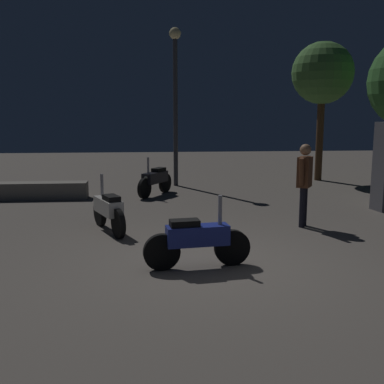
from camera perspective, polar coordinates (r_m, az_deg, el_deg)
name	(u,v)px	position (r m, az deg, el deg)	size (l,w,h in m)	color
ground_plane	(212,264)	(7.45, 2.50, -8.70)	(40.00, 40.00, 0.00)	#605951
motorcycle_blue_foreground	(197,240)	(7.15, 0.64, -5.82)	(1.66, 0.42, 1.11)	black
motorcycle_black_parked_left	(155,180)	(13.26, -4.49, 1.47)	(0.97, 1.46, 1.11)	black
motorcycle_white_parked_right	(108,210)	(9.40, -10.10, -2.15)	(0.77, 1.56, 1.11)	black
person_rider_beside	(304,178)	(9.84, 13.48, 1.70)	(0.43, 0.61, 1.70)	black
streetlamp_near	(175,87)	(14.85, -2.03, 12.65)	(0.36, 0.36, 4.84)	#38383D
tree_center_bg	(323,74)	(16.64, 15.56, 13.59)	(2.04, 2.04, 4.61)	#4C331E
planter_wall_low	(34,191)	(13.42, -18.66, 0.16)	(2.87, 0.50, 0.45)	gray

